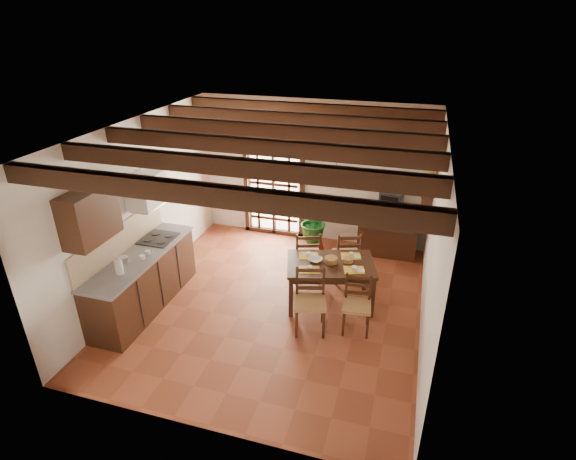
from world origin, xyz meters
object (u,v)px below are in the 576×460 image
at_px(chair_far_left, 307,264).
at_px(kitchen_counter, 143,280).
at_px(chair_near_right, 356,314).
at_px(chair_far_right, 346,264).
at_px(dining_table, 330,268).
at_px(sideboard, 388,231).
at_px(potted_plant, 315,222).
at_px(chair_near_left, 310,312).
at_px(pendant_lamp, 336,178).
at_px(crt_tv, 391,200).

bearing_deg(chair_far_left, kitchen_counter, 15.06).
xyz_separation_m(chair_near_right, chair_far_right, (-0.37, 1.32, 0.03)).
height_order(dining_table, sideboard, sideboard).
xyz_separation_m(kitchen_counter, dining_table, (2.77, 0.90, 0.16)).
bearing_deg(chair_far_left, dining_table, 113.88).
xyz_separation_m(chair_near_right, potted_plant, (-1.16, 2.28, 0.30)).
height_order(kitchen_counter, chair_near_left, kitchen_counter).
bearing_deg(kitchen_counter, chair_near_left, 3.30).
bearing_deg(sideboard, chair_far_right, -116.76).
bearing_deg(chair_far_left, chair_near_left, 87.81).
bearing_deg(chair_far_right, dining_table, 59.16).
xyz_separation_m(kitchen_counter, chair_near_right, (3.28, 0.33, -0.20)).
xyz_separation_m(chair_near_left, pendant_lamp, (0.14, 0.85, 1.77)).
bearing_deg(potted_plant, dining_table, -69.29).
height_order(chair_far_right, sideboard, chair_far_right).
bearing_deg(crt_tv, dining_table, -101.45).
height_order(chair_near_left, chair_far_right, chair_near_left).
bearing_deg(sideboard, chair_near_right, -95.08).
height_order(sideboard, crt_tv, crt_tv).
bearing_deg(potted_plant, pendant_lamp, -68.13).
xyz_separation_m(chair_far_left, pendant_lamp, (0.51, -0.47, 1.78)).
xyz_separation_m(kitchen_counter, sideboard, (3.50, 2.83, -0.01)).
bearing_deg(kitchen_counter, dining_table, 18.01).
bearing_deg(chair_far_left, potted_plant, -100.98).
height_order(chair_near_right, pendant_lamp, pendant_lamp).
relative_size(dining_table, sideboard, 1.41).
distance_m(dining_table, potted_plant, 1.83).
bearing_deg(chair_near_left, chair_far_left, 90.82).
xyz_separation_m(chair_near_right, crt_tv, (0.21, 2.49, 0.84)).
bearing_deg(sideboard, potted_plant, -171.52).
bearing_deg(chair_far_right, potted_plant, -71.19).
distance_m(kitchen_counter, chair_far_right, 3.35).
relative_size(chair_near_left, potted_plant, 0.46).
height_order(chair_far_left, potted_plant, potted_plant).
relative_size(chair_far_right, pendant_lamp, 1.13).
height_order(kitchen_counter, chair_far_left, kitchen_counter).
xyz_separation_m(sideboard, crt_tv, (0.00, -0.01, 0.65)).
height_order(dining_table, crt_tv, crt_tv).
bearing_deg(kitchen_counter, crt_tv, 38.87).
relative_size(chair_near_left, sideboard, 0.90).
bearing_deg(sideboard, chair_near_left, -108.05).
xyz_separation_m(chair_near_left, potted_plant, (-0.51, 2.46, 0.27)).
xyz_separation_m(sideboard, pendant_lamp, (-0.72, -1.82, 1.62)).
relative_size(chair_near_left, chair_far_right, 1.02).
height_order(kitchen_counter, sideboard, kitchen_counter).
bearing_deg(chair_far_right, crt_tv, -137.09).
height_order(chair_far_left, chair_far_right, same).
distance_m(chair_far_right, potted_plant, 1.27).
bearing_deg(crt_tv, chair_far_left, -123.18).
xyz_separation_m(dining_table, chair_near_left, (-0.14, -0.75, -0.33)).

